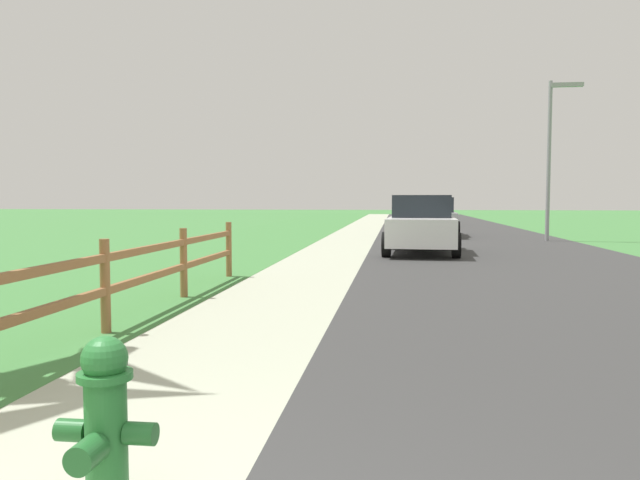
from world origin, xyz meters
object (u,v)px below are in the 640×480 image
at_px(fire_hydrant, 105,425).
at_px(parked_car_beige, 421,212).
at_px(parked_car_silver, 432,216).
at_px(parked_suv_white, 422,224).
at_px(street_lamp, 553,145).

xyz_separation_m(fire_hydrant, parked_car_beige, (2.73, 33.37, 0.34)).
distance_m(fire_hydrant, parked_car_silver, 22.89).
height_order(parked_suv_white, parked_car_silver, parked_suv_white).
relative_size(parked_suv_white, street_lamp, 0.76).
height_order(parked_suv_white, parked_car_beige, parked_suv_white).
bearing_deg(street_lamp, parked_suv_white, -130.76).
bearing_deg(street_lamp, parked_car_silver, 146.52).
height_order(fire_hydrant, parked_car_silver, parked_car_silver).
xyz_separation_m(fire_hydrant, street_lamp, (6.79, 20.05, 2.97)).
xyz_separation_m(fire_hydrant, parked_car_silver, (2.76, 22.72, 0.36)).
xyz_separation_m(parked_suv_white, parked_car_beige, (0.71, 18.84, -0.02)).
relative_size(parked_car_silver, street_lamp, 0.84).
distance_m(fire_hydrant, parked_car_beige, 33.48).
distance_m(parked_car_silver, parked_car_beige, 10.65).
relative_size(fire_hydrant, street_lamp, 0.15).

